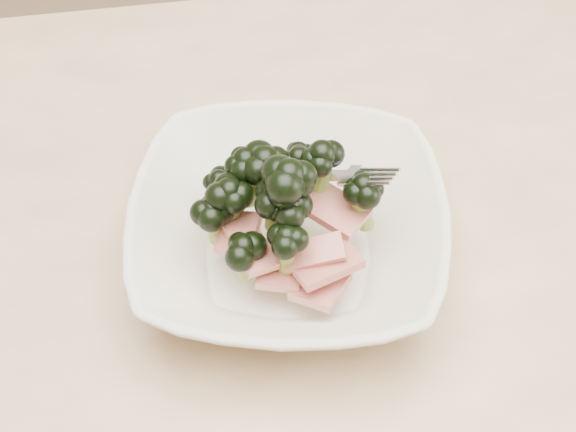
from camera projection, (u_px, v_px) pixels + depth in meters
The scene contains 2 objects.
dining_table at pixel (320, 341), 0.73m from camera, with size 1.20×0.80×0.75m.
broccoli_dish at pixel (287, 225), 0.64m from camera, with size 0.30×0.30×0.12m.
Camera 1 is at (-0.09, -0.37, 1.28)m, focal length 50.00 mm.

